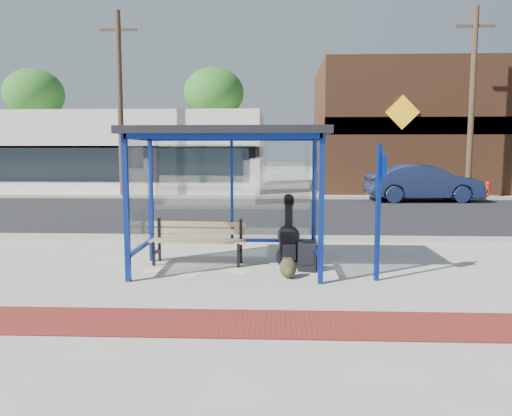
{
  "coord_description": "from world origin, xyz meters",
  "views": [
    {
      "loc": [
        0.83,
        -8.3,
        2.03
      ],
      "look_at": [
        0.47,
        0.2,
        1.06
      ],
      "focal_mm": 35.0,
      "sensor_mm": 36.0,
      "label": 1
    }
  ],
  "objects_px": {
    "bench": "(198,239)",
    "fire_hydrant": "(488,189)",
    "parked_car": "(423,183)",
    "backpack": "(288,268)",
    "guitar_bag": "(289,243)",
    "suitcase": "(308,257)"
  },
  "relations": [
    {
      "from": "bench",
      "to": "backpack",
      "type": "distance_m",
      "value": 1.91
    },
    {
      "from": "suitcase",
      "to": "backpack",
      "type": "relative_size",
      "value": 1.62
    },
    {
      "from": "suitcase",
      "to": "fire_hydrant",
      "type": "relative_size",
      "value": 0.72
    },
    {
      "from": "backpack",
      "to": "fire_hydrant",
      "type": "relative_size",
      "value": 0.44
    },
    {
      "from": "parked_car",
      "to": "backpack",
      "type": "bearing_deg",
      "value": 152.17
    },
    {
      "from": "suitcase",
      "to": "parked_car",
      "type": "distance_m",
      "value": 13.29
    },
    {
      "from": "bench",
      "to": "guitar_bag",
      "type": "xyz_separation_m",
      "value": [
        1.63,
        -0.32,
        -0.01
      ]
    },
    {
      "from": "bench",
      "to": "guitar_bag",
      "type": "height_order",
      "value": "guitar_bag"
    },
    {
      "from": "parked_car",
      "to": "fire_hydrant",
      "type": "relative_size",
      "value": 6.12
    },
    {
      "from": "backpack",
      "to": "fire_hydrant",
      "type": "bearing_deg",
      "value": 45.5
    },
    {
      "from": "bench",
      "to": "parked_car",
      "type": "relative_size",
      "value": 0.38
    },
    {
      "from": "parked_car",
      "to": "fire_hydrant",
      "type": "distance_m",
      "value": 3.54
    },
    {
      "from": "bench",
      "to": "guitar_bag",
      "type": "distance_m",
      "value": 1.66
    },
    {
      "from": "bench",
      "to": "backpack",
      "type": "relative_size",
      "value": 5.25
    },
    {
      "from": "backpack",
      "to": "fire_hydrant",
      "type": "height_order",
      "value": "fire_hydrant"
    },
    {
      "from": "backpack",
      "to": "parked_car",
      "type": "xyz_separation_m",
      "value": [
        5.74,
        12.61,
        0.6
      ]
    },
    {
      "from": "backpack",
      "to": "parked_car",
      "type": "relative_size",
      "value": 0.07
    },
    {
      "from": "bench",
      "to": "fire_hydrant",
      "type": "bearing_deg",
      "value": 54.23
    },
    {
      "from": "suitcase",
      "to": "parked_car",
      "type": "bearing_deg",
      "value": 78.59
    },
    {
      "from": "bench",
      "to": "backpack",
      "type": "xyz_separation_m",
      "value": [
        1.61,
        -0.99,
        -0.3
      ]
    },
    {
      "from": "guitar_bag",
      "to": "suitcase",
      "type": "bearing_deg",
      "value": -40.59
    },
    {
      "from": "bench",
      "to": "fire_hydrant",
      "type": "xyz_separation_m",
      "value": [
        10.54,
        13.11,
        -0.05
      ]
    }
  ]
}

